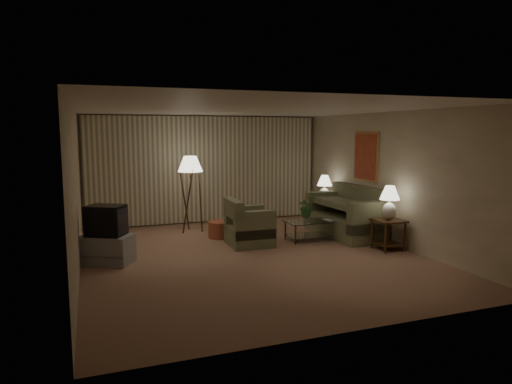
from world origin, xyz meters
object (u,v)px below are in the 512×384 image
at_px(sofa, 345,216).
at_px(side_table_near, 388,229).
at_px(armchair, 249,227).
at_px(crt_tv, 106,220).
at_px(ottoman, 220,229).
at_px(floor_lamp, 191,192).
at_px(vase, 307,218).
at_px(table_lamp_near, 390,200).
at_px(tv_cabinet, 107,249).
at_px(table_lamp_far, 325,186).
at_px(side_table_far, 324,209).
at_px(coffee_table, 313,227).

bearing_deg(sofa, side_table_near, 3.73).
xyz_separation_m(sofa, armchair, (-2.27, -0.04, -0.06)).
bearing_deg(side_table_near, crt_tv, 169.97).
bearing_deg(side_table_near, ottoman, 142.33).
bearing_deg(floor_lamp, vase, -39.09).
relative_size(table_lamp_near, tv_cabinet, 0.66).
relative_size(tv_cabinet, vase, 6.89).
height_order(armchair, side_table_near, armchair).
xyz_separation_m(table_lamp_near, crt_tv, (-5.20, 0.92, -0.23)).
height_order(table_lamp_near, table_lamp_far, table_lamp_near).
bearing_deg(armchair, sofa, -87.88).
relative_size(tv_cabinet, crt_tv, 1.33).
bearing_deg(sofa, armchair, -91.61).
bearing_deg(armchair, crt_tv, 99.10).
xyz_separation_m(tv_cabinet, floor_lamp, (1.94, 2.05, 0.66)).
xyz_separation_m(side_table_near, floor_lamp, (-3.26, 2.97, 0.50)).
xyz_separation_m(side_table_far, ottoman, (-2.80, -0.44, -0.21)).
distance_m(side_table_near, vase, 1.70).
bearing_deg(table_lamp_far, tv_cabinet, -162.10).
distance_m(side_table_near, side_table_far, 2.60).
height_order(side_table_near, side_table_far, same).
bearing_deg(sofa, tv_cabinet, -87.75).
bearing_deg(floor_lamp, coffee_table, -37.18).
relative_size(crt_tv, floor_lamp, 0.43).
distance_m(coffee_table, ottoman, 2.01).
xyz_separation_m(side_table_near, ottoman, (-2.80, 2.16, -0.23)).
xyz_separation_m(table_lamp_near, ottoman, (-2.80, 2.16, -0.81)).
xyz_separation_m(table_lamp_far, vase, (-1.15, -1.35, -0.49)).
relative_size(side_table_far, tv_cabinet, 0.60).
relative_size(side_table_near, vase, 4.10).
height_order(ottoman, vase, vase).
distance_m(sofa, side_table_far, 1.26).
bearing_deg(ottoman, table_lamp_near, -37.67).
height_order(side_table_near, crt_tv, crt_tv).
height_order(table_lamp_near, ottoman, table_lamp_near).
bearing_deg(crt_tv, table_lamp_far, 47.35).
bearing_deg(side_table_near, vase, 132.69).
bearing_deg(table_lamp_near, floor_lamp, 137.75).
bearing_deg(floor_lamp, sofa, -27.42).
bearing_deg(ottoman, coffee_table, -26.86).
relative_size(side_table_near, crt_tv, 0.79).
relative_size(floor_lamp, ottoman, 3.29).
distance_m(table_lamp_far, crt_tv, 5.47).
bearing_deg(coffee_table, tv_cabinet, -175.51).
bearing_deg(coffee_table, floor_lamp, 142.82).
bearing_deg(side_table_far, side_table_near, -90.00).
distance_m(armchair, table_lamp_far, 2.81).
height_order(floor_lamp, vase, floor_lamp).
xyz_separation_m(floor_lamp, vase, (2.11, -1.72, -0.43)).
xyz_separation_m(side_table_far, table_lamp_near, (-0.00, -2.60, 0.60)).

